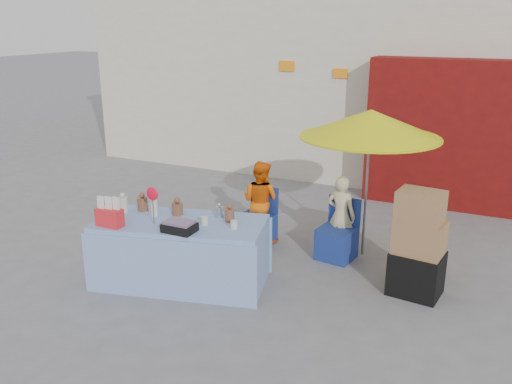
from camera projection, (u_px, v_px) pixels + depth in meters
The scene contains 10 objects.
ground at pixel (239, 277), 7.10m from camera, with size 80.00×80.00×0.00m, color slate.
backdrop at pixel (407, 25), 12.41m from camera, with size 14.00×8.00×7.80m.
market_table at pixel (181, 251), 6.87m from camera, with size 2.34×1.50×1.31m.
chair_left at pixel (257, 227), 8.13m from camera, with size 0.54×0.53×0.85m.
chair_right at pixel (337, 241), 7.61m from camera, with size 0.54×0.53×0.85m.
vendor_orange at pixel (261, 201), 8.13m from camera, with size 0.61×0.47×1.25m, color orange.
vendor_beige at pixel (341, 216), 7.63m from camera, with size 0.43×0.28×1.18m, color beige.
umbrella at pixel (370, 124), 7.24m from camera, with size 1.90×1.90×2.09m.
box_stack at pixel (418, 248), 6.50m from camera, with size 0.65×0.56×1.33m.
tarp_bundle at pixel (142, 244), 7.76m from camera, with size 0.69×0.55×0.31m, color yellow.
Camera 1 is at (2.97, -5.70, 3.23)m, focal length 38.00 mm.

